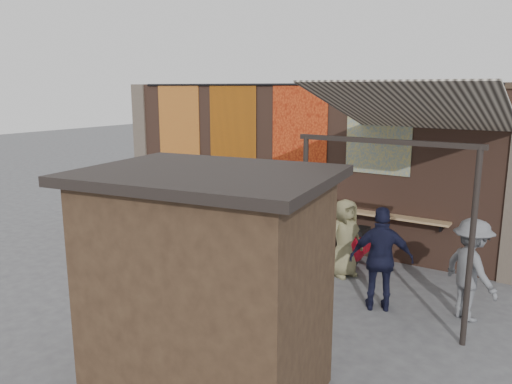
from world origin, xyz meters
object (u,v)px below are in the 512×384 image
diner_left (186,203)px  shelf_box (288,196)px  scooter_stool_1 (219,220)px  scooter_stool_6 (312,239)px  market_stall (209,293)px  scooter_stool_5 (292,235)px  shopper_navy (381,259)px  diner_right (209,207)px  shopper_tan (345,238)px  scooter_stool_8 (359,246)px  scooter_stool_2 (235,222)px  scooter_stool_3 (252,228)px  shopper_grey (471,270)px  scooter_stool_4 (272,231)px  scooter_stool_0 (202,220)px  scooter_stool_7 (334,242)px

diner_left → shelf_box: bearing=19.1°
shelf_box → scooter_stool_1: (-1.94, -0.30, -0.85)m
scooter_stool_6 → market_stall: 6.08m
scooter_stool_5 → scooter_stool_6: scooter_stool_5 is taller
market_stall → shelf_box: bearing=102.5°
scooter_stool_5 → shopper_navy: (2.96, -2.10, 0.57)m
diner_right → shopper_tan: 3.88m
shelf_box → shopper_tan: bearing=-30.3°
market_stall → scooter_stool_8: bearing=84.5°
scooter_stool_2 → diner_right: diner_right is taller
scooter_stool_3 → market_stall: market_stall is taller
scooter_stool_1 → scooter_stool_6: 2.78m
scooter_stool_3 → scooter_stool_5: scooter_stool_5 is taller
shopper_tan → shopper_navy: bearing=-107.9°
scooter_stool_6 → scooter_stool_8: bearing=-0.6°
diner_right → shopper_navy: (5.06, -1.48, 0.04)m
scooter_stool_8 → scooter_stool_1: bearing=-180.0°
scooter_stool_2 → shopper_tan: bearing=-15.2°
diner_right → shopper_tan: (3.87, -0.31, -0.08)m
shopper_grey → diner_right: bearing=30.8°
scooter_stool_4 → diner_right: size_ratio=0.46×
scooter_stool_2 → shopper_navy: (4.71, -2.13, 0.53)m
scooter_stool_2 → scooter_stool_8: 3.47m
scooter_stool_0 → shopper_tan: 4.73m
scooter_stool_2 → shopper_grey: bearing=-15.3°
scooter_stool_2 → shopper_tan: (3.52, -0.96, 0.41)m
scooter_stool_8 → diner_right: diner_right is taller
diner_left → diner_right: (0.81, -0.02, -0.00)m
diner_right → shopper_grey: bearing=-37.1°
market_stall → shopper_grey: bearing=52.1°
scooter_stool_7 → shopper_tan: 1.15m
scooter_stool_5 → shopper_tan: 2.05m
diner_right → shelf_box: bearing=-1.4°
scooter_stool_5 → shopper_grey: 4.69m
scooter_stool_1 → scooter_stool_8: 3.97m
scooter_stool_3 → diner_right: 1.25m
scooter_stool_3 → scooter_stool_6: size_ratio=0.97×
scooter_stool_0 → scooter_stool_1: size_ratio=0.81×
scooter_stool_4 → diner_left: (-2.34, -0.54, 0.52)m
shopper_grey → shopper_tan: size_ratio=1.08×
scooter_stool_3 → shopper_tan: (2.95, -0.94, 0.48)m
diner_right → scooter_stool_2: bearing=33.4°
market_stall → scooter_stool_6: bearing=95.9°
shopper_navy → scooter_stool_0: bearing=-43.8°
scooter_stool_3 → shopper_tan: shopper_tan is taller
scooter_stool_7 → diner_left: (-4.05, -0.53, 0.51)m
scooter_stool_1 → diner_right: 0.79m
scooter_stool_5 → scooter_stool_7: bearing=-3.0°
scooter_stool_6 → market_stall: market_stall is taller
scooter_stool_6 → market_stall: bearing=-75.5°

